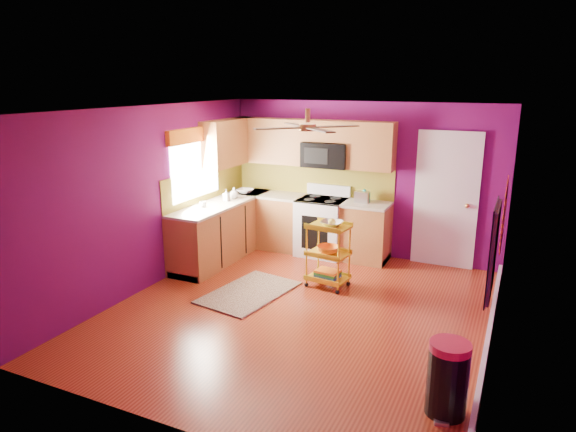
% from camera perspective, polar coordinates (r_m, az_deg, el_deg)
% --- Properties ---
extents(ground, '(5.00, 5.00, 0.00)m').
position_cam_1_polar(ground, '(6.59, 1.31, -10.50)').
color(ground, maroon).
rests_on(ground, ground).
extents(room_envelope, '(4.54, 5.04, 2.52)m').
position_cam_1_polar(room_envelope, '(6.06, 1.64, 3.54)').
color(room_envelope, '#5D0A52').
rests_on(room_envelope, ground).
extents(lower_cabinets, '(2.81, 2.31, 0.94)m').
position_cam_1_polar(lower_cabinets, '(8.51, -2.08, -1.42)').
color(lower_cabinets, brown).
rests_on(lower_cabinets, ground).
extents(electric_range, '(0.76, 0.66, 1.13)m').
position_cam_1_polar(electric_range, '(8.50, 3.80, -1.12)').
color(electric_range, white).
rests_on(electric_range, ground).
extents(upper_cabinetry, '(2.80, 2.30, 1.26)m').
position_cam_1_polar(upper_cabinetry, '(8.50, -0.44, 7.98)').
color(upper_cabinetry, brown).
rests_on(upper_cabinetry, ground).
extents(left_window, '(0.08, 1.35, 1.08)m').
position_cam_1_polar(left_window, '(8.03, -10.27, 6.89)').
color(left_window, white).
rests_on(left_window, ground).
extents(panel_door, '(0.95, 0.11, 2.15)m').
position_cam_1_polar(panel_door, '(8.19, 17.13, 1.54)').
color(panel_door, white).
rests_on(panel_door, ground).
extents(right_wall_art, '(0.04, 2.74, 1.04)m').
position_cam_1_polar(right_wall_art, '(5.30, 22.48, -1.36)').
color(right_wall_art, black).
rests_on(right_wall_art, ground).
extents(ceiling_fan, '(1.01, 1.01, 0.26)m').
position_cam_1_polar(ceiling_fan, '(6.16, 2.20, 9.91)').
color(ceiling_fan, '#BF8C3F').
rests_on(ceiling_fan, ground).
extents(shag_rug, '(1.05, 1.49, 0.02)m').
position_cam_1_polar(shag_rug, '(7.11, -4.34, -8.46)').
color(shag_rug, black).
rests_on(shag_rug, ground).
extents(rolling_cart, '(0.60, 0.47, 1.00)m').
position_cam_1_polar(rolling_cart, '(7.16, 4.53, -3.99)').
color(rolling_cart, gold).
rests_on(rolling_cart, ground).
extents(trash_can, '(0.43, 0.44, 0.68)m').
position_cam_1_polar(trash_can, '(4.83, 17.31, -16.87)').
color(trash_can, black).
rests_on(trash_can, ground).
extents(teal_kettle, '(0.18, 0.18, 0.21)m').
position_cam_1_polar(teal_kettle, '(8.24, 8.50, 2.12)').
color(teal_kettle, '#149A89').
rests_on(teal_kettle, lower_cabinets).
extents(toaster, '(0.22, 0.15, 0.18)m').
position_cam_1_polar(toaster, '(8.19, 8.23, 2.09)').
color(toaster, beige).
rests_on(toaster, lower_cabinets).
extents(soap_bottle_a, '(0.09, 0.09, 0.20)m').
position_cam_1_polar(soap_bottle_a, '(8.27, -6.87, 2.32)').
color(soap_bottle_a, '#EA3F72').
rests_on(soap_bottle_a, lower_cabinets).
extents(soap_bottle_b, '(0.15, 0.15, 0.19)m').
position_cam_1_polar(soap_bottle_b, '(8.44, -6.02, 2.57)').
color(soap_bottle_b, white).
rests_on(soap_bottle_b, lower_cabinets).
extents(counter_dish, '(0.28, 0.28, 0.07)m').
position_cam_1_polar(counter_dish, '(8.85, -4.77, 2.79)').
color(counter_dish, white).
rests_on(counter_dish, lower_cabinets).
extents(counter_cup, '(0.11, 0.11, 0.09)m').
position_cam_1_polar(counter_cup, '(7.93, -9.44, 1.27)').
color(counter_cup, white).
rests_on(counter_cup, lower_cabinets).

